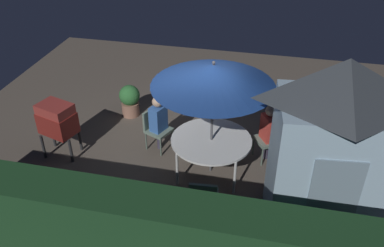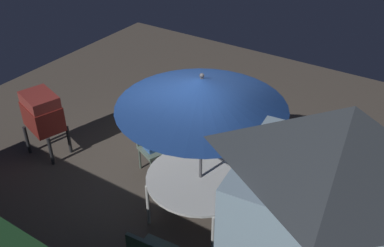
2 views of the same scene
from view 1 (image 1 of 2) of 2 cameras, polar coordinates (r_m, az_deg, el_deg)
name	(u,v)px [view 1 (image 1 of 2)]	position (r m, az deg, el deg)	size (l,w,h in m)	color
ground_plane	(185,149)	(8.90, -0.95, -3.54)	(11.00, 11.00, 0.00)	brown
hedge_backdrop	(124,245)	(5.84, -9.41, -16.35)	(7.49, 0.63, 1.82)	#193D1E
garden_shed	(330,150)	(6.59, 18.63, -3.55)	(1.94, 1.55, 3.07)	#9EBCD1
patio_table	(211,141)	(7.91, 2.69, -2.49)	(1.56, 1.56, 0.76)	white
patio_umbrella	(213,75)	(7.18, 2.98, 6.72)	(2.22, 2.22, 2.39)	#4C4C51
bbq_grill	(57,120)	(8.73, -18.21, 0.49)	(0.82, 0.68, 1.20)	maroon
chair_near_shed	(272,136)	(8.53, 10.97, -1.78)	(0.64, 0.64, 0.90)	slate
chair_far_side	(156,126)	(8.71, -5.07, -0.41)	(0.61, 0.60, 0.90)	slate
chair_toward_hedge	(204,197)	(6.98, 1.62, -10.17)	(0.50, 0.50, 0.90)	slate
potted_plant_by_shed	(130,100)	(9.97, -8.62, 3.29)	(0.49, 0.49, 0.79)	#936651
person_in_red	(269,126)	(8.34, 10.64, -0.41)	(0.38, 0.42, 1.26)	#CC3D33
person_in_blue	(158,117)	(8.52, -4.71, 0.88)	(0.35, 0.41, 1.26)	#3866B2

